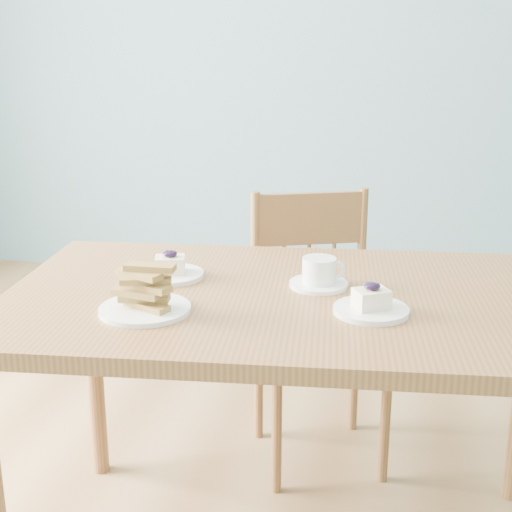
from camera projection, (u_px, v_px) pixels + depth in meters
room at (218, 57)px, 1.52m from camera, size 5.01×5.01×2.71m
dining_table at (297, 323)px, 1.79m from camera, size 1.55×1.00×0.78m
dining_chair at (317, 328)px, 2.38m from camera, size 0.53×0.52×0.91m
cheesecake_plate_near at (371, 305)px, 1.63m from camera, size 0.17×0.17×0.07m
cheesecake_plate_far at (170, 270)px, 1.88m from camera, size 0.18×0.18×0.07m
coffee_cup at (320, 274)px, 1.81m from camera, size 0.15×0.15×0.08m
biscotti_plate at (144, 296)px, 1.64m from camera, size 0.21×0.21×0.11m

